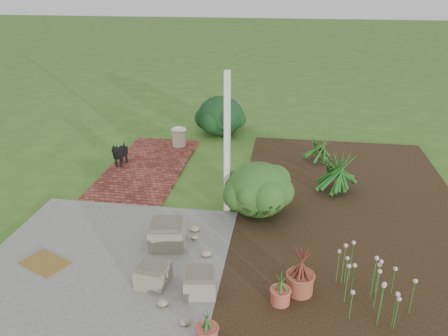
# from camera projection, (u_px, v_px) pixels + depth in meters

# --- Properties ---
(ground) EXTENTS (80.00, 80.00, 0.00)m
(ground) POSITION_uv_depth(u_px,v_px,m) (210.00, 212.00, 7.74)
(ground) COLOR #315F1E
(ground) RESTS_ON ground
(concrete_patio) EXTENTS (3.50, 3.50, 0.04)m
(concrete_patio) POSITION_uv_depth(u_px,v_px,m) (103.00, 264.00, 6.32)
(concrete_patio) COLOR slate
(concrete_patio) RESTS_ON ground
(brick_path) EXTENTS (1.60, 3.50, 0.04)m
(brick_path) POSITION_uv_depth(u_px,v_px,m) (148.00, 167.00, 9.55)
(brick_path) COLOR #5B231C
(brick_path) RESTS_ON ground
(garden_bed) EXTENTS (4.00, 7.00, 0.03)m
(garden_bed) POSITION_uv_depth(u_px,v_px,m) (351.00, 208.00, 7.85)
(garden_bed) COLOR black
(garden_bed) RESTS_ON ground
(veranda_post) EXTENTS (0.10, 0.10, 2.50)m
(veranda_post) POSITION_uv_depth(u_px,v_px,m) (227.00, 145.00, 7.29)
(veranda_post) COLOR white
(veranda_post) RESTS_ON ground
(stone_trough_near) EXTENTS (0.47, 0.47, 0.27)m
(stone_trough_near) POSITION_uv_depth(u_px,v_px,m) (200.00, 283.00, 5.68)
(stone_trough_near) COLOR #766959
(stone_trough_near) RESTS_ON concrete_patio
(stone_trough_mid) EXTENTS (0.45, 0.45, 0.27)m
(stone_trough_mid) POSITION_uv_depth(u_px,v_px,m) (153.00, 275.00, 5.84)
(stone_trough_mid) COLOR gray
(stone_trough_mid) RESTS_ON concrete_patio
(stone_trough_far) EXTENTS (0.59, 0.59, 0.34)m
(stone_trough_far) POSITION_uv_depth(u_px,v_px,m) (167.00, 235.00, 6.67)
(stone_trough_far) COLOR #77745A
(stone_trough_far) RESTS_ON concrete_patio
(coir_doormat) EXTENTS (0.77, 0.65, 0.02)m
(coir_doormat) POSITION_uv_depth(u_px,v_px,m) (45.00, 263.00, 6.29)
(coir_doormat) COLOR brown
(coir_doormat) RESTS_ON concrete_patio
(black_dog) EXTENTS (0.19, 0.57, 0.49)m
(black_dog) POSITION_uv_depth(u_px,v_px,m) (120.00, 153.00, 9.47)
(black_dog) COLOR black
(black_dog) RESTS_ON brick_path
(cream_ceramic_urn) EXTENTS (0.34, 0.34, 0.43)m
(cream_ceramic_urn) POSITION_uv_depth(u_px,v_px,m) (179.00, 138.00, 10.60)
(cream_ceramic_urn) COLOR beige
(cream_ceramic_urn) RESTS_ON brick_path
(evergreen_shrub) EXTENTS (1.35, 1.35, 0.94)m
(evergreen_shrub) POSITION_uv_depth(u_px,v_px,m) (258.00, 188.00, 7.51)
(evergreen_shrub) COLOR #113710
(evergreen_shrub) RESTS_ON garden_bed
(agapanthus_clump_back) EXTENTS (1.25, 1.25, 0.99)m
(agapanthus_clump_back) POSITION_uv_depth(u_px,v_px,m) (336.00, 167.00, 8.25)
(agapanthus_clump_back) COLOR #124015
(agapanthus_clump_back) RESTS_ON garden_bed
(agapanthus_clump_front) EXTENTS (0.91, 0.91, 0.76)m
(agapanthus_clump_front) POSITION_uv_depth(u_px,v_px,m) (318.00, 145.00, 9.68)
(agapanthus_clump_front) COLOR #0F3F0F
(agapanthus_clump_front) RESTS_ON garden_bed
(pink_flower_patch) EXTENTS (1.26, 1.26, 0.64)m
(pink_flower_patch) POSITION_uv_depth(u_px,v_px,m) (377.00, 282.00, 5.43)
(pink_flower_patch) COLOR #113D0F
(pink_flower_patch) RESTS_ON garden_bed
(terracotta_pot_bronze) EXTENTS (0.40, 0.40, 0.28)m
(terracotta_pot_bronze) POSITION_uv_depth(u_px,v_px,m) (300.00, 283.00, 5.69)
(terracotta_pot_bronze) COLOR #974933
(terracotta_pot_bronze) RESTS_ON garden_bed
(terracotta_pot_small_left) EXTENTS (0.25, 0.25, 0.21)m
(terracotta_pot_small_left) POSITION_uv_depth(u_px,v_px,m) (280.00, 296.00, 5.52)
(terracotta_pot_small_left) COLOR #B84E3E
(terracotta_pot_small_left) RESTS_ON garden_bed
(terracotta_pot_small_right) EXTENTS (0.30, 0.30, 0.21)m
(terracotta_pot_small_right) POSITION_uv_depth(u_px,v_px,m) (207.00, 334.00, 4.92)
(terracotta_pot_small_right) COLOR #AE443B
(terracotta_pot_small_right) RESTS_ON garden_bed
(purple_flowering_bush) EXTENTS (1.36, 1.36, 1.03)m
(purple_flowering_bush) POSITION_uv_depth(u_px,v_px,m) (221.00, 115.00, 11.44)
(purple_flowering_bush) COLOR black
(purple_flowering_bush) RESTS_ON ground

